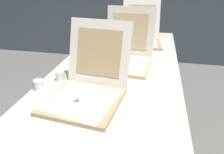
{
  "coord_description": "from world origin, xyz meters",
  "views": [
    {
      "loc": [
        0.25,
        -0.63,
        1.35
      ],
      "look_at": [
        0.02,
        0.47,
        0.81
      ],
      "focal_mm": 34.53,
      "sensor_mm": 36.0,
      "label": 1
    }
  ],
  "objects_px": {
    "table": "(114,80)",
    "pizza_box_middle": "(125,57)",
    "cup_white_near_center": "(60,76)",
    "pizza_box_back": "(141,37)",
    "cup_white_mid": "(80,64)",
    "pizza_box_front": "(87,89)",
    "cup_white_near_left": "(39,85)"
  },
  "relations": [
    {
      "from": "table",
      "to": "pizza_box_middle",
      "type": "xyz_separation_m",
      "value": [
        0.04,
        0.18,
        0.1
      ]
    },
    {
      "from": "table",
      "to": "cup_white_near_center",
      "type": "relative_size",
      "value": 39.44
    },
    {
      "from": "pizza_box_back",
      "to": "cup_white_mid",
      "type": "bearing_deg",
      "value": -124.14
    },
    {
      "from": "pizza_box_middle",
      "to": "cup_white_mid",
      "type": "xyz_separation_m",
      "value": [
        -0.3,
        -0.13,
        -0.03
      ]
    },
    {
      "from": "pizza_box_front",
      "to": "cup_white_near_left",
      "type": "bearing_deg",
      "value": -179.94
    },
    {
      "from": "pizza_box_back",
      "to": "cup_white_mid",
      "type": "height_order",
      "value": "pizza_box_back"
    },
    {
      "from": "pizza_box_front",
      "to": "cup_white_near_center",
      "type": "height_order",
      "value": "pizza_box_front"
    },
    {
      "from": "pizza_box_front",
      "to": "cup_white_near_left",
      "type": "distance_m",
      "value": 0.3
    },
    {
      "from": "table",
      "to": "pizza_box_front",
      "type": "xyz_separation_m",
      "value": [
        -0.08,
        -0.33,
        0.1
      ]
    },
    {
      "from": "cup_white_mid",
      "to": "cup_white_near_left",
      "type": "distance_m",
      "value": 0.37
    },
    {
      "from": "cup_white_mid",
      "to": "cup_white_near_center",
      "type": "bearing_deg",
      "value": -104.52
    },
    {
      "from": "pizza_box_front",
      "to": "cup_white_mid",
      "type": "distance_m",
      "value": 0.42
    },
    {
      "from": "pizza_box_back",
      "to": "cup_white_mid",
      "type": "relative_size",
      "value": 8.75
    },
    {
      "from": "pizza_box_back",
      "to": "cup_white_mid",
      "type": "xyz_separation_m",
      "value": [
        -0.36,
        -0.69,
        -0.02
      ]
    },
    {
      "from": "pizza_box_middle",
      "to": "cup_white_mid",
      "type": "height_order",
      "value": "pizza_box_middle"
    },
    {
      "from": "pizza_box_back",
      "to": "pizza_box_middle",
      "type": "bearing_deg",
      "value": -103.01
    },
    {
      "from": "pizza_box_front",
      "to": "cup_white_near_center",
      "type": "bearing_deg",
      "value": 150.12
    },
    {
      "from": "pizza_box_middle",
      "to": "pizza_box_back",
      "type": "bearing_deg",
      "value": 87.17
    },
    {
      "from": "pizza_box_middle",
      "to": "cup_white_near_center",
      "type": "bearing_deg",
      "value": -132.04
    },
    {
      "from": "table",
      "to": "pizza_box_front",
      "type": "bearing_deg",
      "value": -103.86
    },
    {
      "from": "cup_white_near_left",
      "to": "pizza_box_middle",
      "type": "bearing_deg",
      "value": 48.38
    },
    {
      "from": "pizza_box_front",
      "to": "pizza_box_middle",
      "type": "distance_m",
      "value": 0.53
    },
    {
      "from": "table",
      "to": "pizza_box_middle",
      "type": "distance_m",
      "value": 0.21
    },
    {
      "from": "pizza_box_middle",
      "to": "cup_white_near_left",
      "type": "height_order",
      "value": "pizza_box_middle"
    },
    {
      "from": "table",
      "to": "cup_white_near_center",
      "type": "height_order",
      "value": "cup_white_near_center"
    },
    {
      "from": "pizza_box_front",
      "to": "pizza_box_middle",
      "type": "bearing_deg",
      "value": 82.68
    },
    {
      "from": "table",
      "to": "pizza_box_back",
      "type": "relative_size",
      "value": 4.51
    },
    {
      "from": "cup_white_near_center",
      "to": "cup_white_near_left",
      "type": "relative_size",
      "value": 1.0
    },
    {
      "from": "pizza_box_middle",
      "to": "cup_white_near_left",
      "type": "bearing_deg",
      "value": -127.81
    },
    {
      "from": "pizza_box_back",
      "to": "cup_white_near_center",
      "type": "relative_size",
      "value": 8.75
    },
    {
      "from": "pizza_box_back",
      "to": "cup_white_near_center",
      "type": "distance_m",
      "value": 0.99
    },
    {
      "from": "table",
      "to": "cup_white_mid",
      "type": "distance_m",
      "value": 0.27
    }
  ]
}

